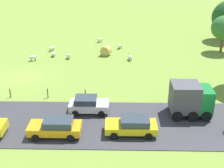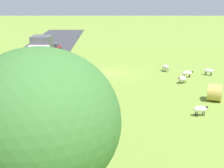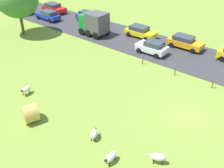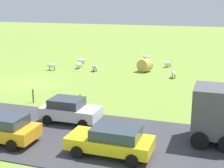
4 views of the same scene
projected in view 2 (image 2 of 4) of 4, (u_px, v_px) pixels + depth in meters
name	position (u px, v px, depth m)	size (l,w,h in m)	color
ground_plane	(113.00, 73.00, 38.46)	(160.00, 160.00, 0.00)	olive
road_strip	(21.00, 73.00, 38.46)	(8.00, 80.00, 0.06)	#38383D
sheep_0	(200.00, 109.00, 25.54)	(1.21, 0.68, 0.80)	silver
sheep_2	(182.00, 79.00, 34.23)	(1.07, 0.89, 0.77)	silver
sheep_3	(209.00, 71.00, 37.30)	(1.15, 0.97, 0.76)	white
sheep_4	(166.00, 67.00, 38.96)	(0.96, 1.21, 0.82)	silver
sheep_6	(187.00, 73.00, 36.53)	(1.22, 0.52, 0.74)	silver
hay_bale_0	(215.00, 93.00, 28.92)	(1.47, 1.47, 1.18)	tan
tree_0	(40.00, 122.00, 11.52)	(5.58, 5.58, 7.59)	brown
fence_post_0	(69.00, 61.00, 42.29)	(0.12, 0.12, 1.03)	brown
fence_post_1	(65.00, 69.00, 38.39)	(0.12, 0.12, 1.02)	brown
fence_post_2	(60.00, 77.00, 34.48)	(0.12, 0.12, 1.09)	brown
fence_post_3	(53.00, 89.00, 30.59)	(0.12, 0.12, 1.03)	brown
truck_1	(42.00, 51.00, 41.00)	(2.67, 3.86, 3.67)	white
car_0	(2.00, 65.00, 38.30)	(2.06, 4.19, 1.68)	yellow
car_6	(52.00, 48.00, 49.38)	(2.18, 3.98, 1.51)	red
car_7	(17.00, 87.00, 29.89)	(2.10, 3.81, 1.59)	silver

